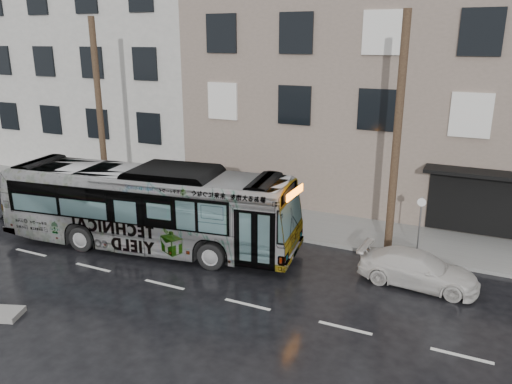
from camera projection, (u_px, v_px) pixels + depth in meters
ground at (202, 257)px, 19.42m from camera, size 120.00×120.00×0.00m
sidewalk at (255, 217)px, 23.64m from camera, size 90.00×3.60×0.15m
building_taupe at (401, 90)px, 26.78m from camera, size 20.00×12.00×11.00m
building_grey at (88, 41)px, 36.66m from camera, size 26.00×15.00×16.00m
utility_pole_front at (397, 138)px, 18.28m from camera, size 0.30×0.30×9.00m
utility_pole_rear at (100, 115)px, 23.95m from camera, size 0.30×0.30×9.00m
sign_post at (419, 227)px, 18.81m from camera, size 0.06×0.06×2.40m
bus at (148, 207)px, 19.99m from camera, size 12.44×4.44×3.39m
white_sedan at (418, 269)px, 17.11m from camera, size 4.12×1.89×1.17m
dark_sedan at (28, 204)px, 23.57m from camera, size 4.20×1.76×1.35m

